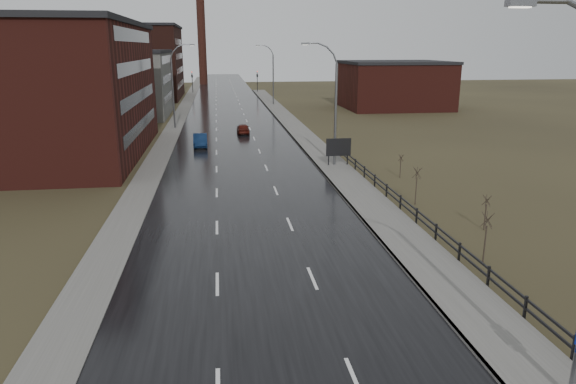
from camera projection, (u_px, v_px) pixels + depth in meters
name	position (u px, v px, depth m)	size (l,w,h in m)	color
road	(233.00, 129.00, 70.47)	(14.00, 300.00, 0.06)	black
sidewalk_right	(335.00, 168.00, 47.73)	(3.20, 180.00, 0.18)	#595651
curb_right	(319.00, 168.00, 47.53)	(0.16, 180.00, 0.18)	slate
sidewalk_left	(172.00, 130.00, 69.40)	(2.40, 260.00, 0.12)	#595651
warehouse_near	(27.00, 90.00, 51.62)	(22.44, 28.56, 13.50)	#471914
warehouse_mid	(118.00, 83.00, 83.88)	(16.32, 20.40, 10.50)	slate
warehouse_far	(119.00, 62.00, 111.16)	(26.52, 24.48, 15.50)	#331611
building_right	(394.00, 85.00, 94.21)	(18.36, 16.32, 8.50)	#471914
smokestack	(201.00, 31.00, 151.30)	(2.70, 2.70, 30.70)	#331611
streetlight_right_mid	(333.00, 104.00, 47.10)	(3.36, 0.28, 11.35)	slate
streetlight_left	(175.00, 86.00, 69.80)	(3.36, 0.28, 11.35)	slate
streetlight_right_far	(272.00, 74.00, 98.59)	(3.36, 0.28, 11.35)	slate
guardrail	(421.00, 217.00, 31.87)	(0.10, 53.05, 1.10)	black
shrub_c	(486.00, 236.00, 26.58)	(0.65, 0.68, 2.75)	#382D23
shrub_d	(486.00, 212.00, 31.45)	(0.53, 0.56, 2.23)	#382D23
shrub_e	(416.00, 185.00, 36.51)	(0.65, 0.68, 2.74)	#382D23
shrub_f	(401.00, 165.00, 44.17)	(0.49, 0.52, 2.07)	#382D23
billboard	(338.00, 148.00, 48.05)	(2.37, 0.17, 2.72)	black
traffic_light_left	(192.00, 74.00, 125.40)	(0.58, 2.73, 5.30)	black
traffic_light_right	(257.00, 73.00, 127.47)	(0.58, 2.73, 5.30)	black
car_near	(200.00, 141.00, 57.91)	(1.53, 4.39, 1.45)	#0D2144
car_far	(243.00, 129.00, 66.66)	(1.55, 3.86, 1.32)	#4A120C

